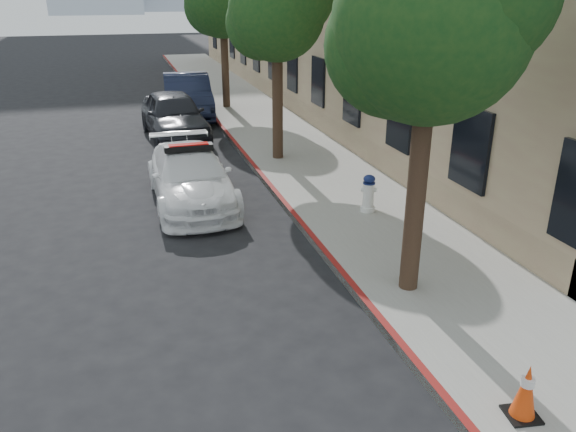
% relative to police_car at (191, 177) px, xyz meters
% --- Properties ---
extents(ground, '(120.00, 120.00, 0.00)m').
position_rel_police_car_xyz_m(ground, '(-0.06, -3.37, -0.64)').
color(ground, black).
rests_on(ground, ground).
extents(sidewalk, '(3.20, 50.00, 0.15)m').
position_rel_police_car_xyz_m(sidewalk, '(3.54, 6.63, -0.57)').
color(sidewalk, gray).
rests_on(sidewalk, ground).
extents(curb_strip, '(0.12, 50.00, 0.15)m').
position_rel_police_car_xyz_m(curb_strip, '(2.00, 6.63, -0.57)').
color(curb_strip, maroon).
rests_on(curb_strip, ground).
extents(tree_near, '(2.92, 2.82, 5.62)m').
position_rel_police_car_xyz_m(tree_near, '(2.87, -5.38, 3.63)').
color(tree_near, black).
rests_on(tree_near, sidewalk).
extents(tree_mid, '(2.77, 2.64, 5.43)m').
position_rel_police_car_xyz_m(tree_mid, '(2.87, 2.62, 3.52)').
color(tree_mid, black).
rests_on(tree_mid, sidewalk).
extents(police_car, '(1.82, 4.40, 1.42)m').
position_rel_police_car_xyz_m(police_car, '(0.00, 0.00, 0.00)').
color(police_car, white).
rests_on(police_car, ground).
extents(parked_car_mid, '(2.18, 4.68, 1.55)m').
position_rel_police_car_xyz_m(parked_car_mid, '(0.28, 6.47, 0.14)').
color(parked_car_mid, black).
rests_on(parked_car_mid, ground).
extents(parked_car_far, '(2.05, 5.08, 1.64)m').
position_rel_police_car_xyz_m(parked_car_far, '(1.14, 9.76, 0.18)').
color(parked_car_far, black).
rests_on(parked_car_far, ground).
extents(fire_hydrant, '(0.35, 0.32, 0.83)m').
position_rel_police_car_xyz_m(fire_hydrant, '(3.60, -2.05, -0.08)').
color(fire_hydrant, white).
rests_on(fire_hydrant, sidewalk).
extents(traffic_cone, '(0.41, 0.41, 0.70)m').
position_rel_police_car_xyz_m(traffic_cone, '(2.66, -8.47, -0.14)').
color(traffic_cone, black).
rests_on(traffic_cone, sidewalk).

